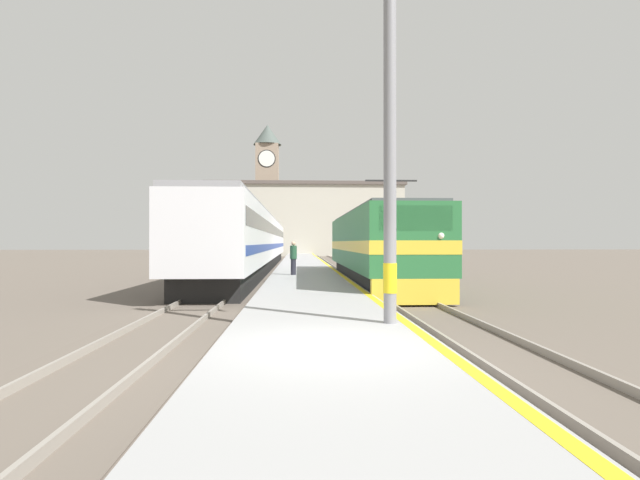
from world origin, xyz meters
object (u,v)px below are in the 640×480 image
Objects in this scene: locomotive_train at (375,247)px; person_on_platform at (293,257)px; catenary_mast at (393,119)px; clock_tower at (267,185)px; passenger_train at (256,241)px.

locomotive_train is 9.80× the size of person_on_platform.
catenary_mast is at bearing -97.46° from locomotive_train.
person_on_platform is 62.56m from clock_tower.
catenary_mast is 4.97× the size of person_on_platform.
clock_tower is at bearing 97.96° from locomotive_train.
clock_tower is (-4.93, 61.45, 10.65)m from person_on_platform.
clock_tower is at bearing 92.39° from passenger_train.
passenger_train is 13.20m from person_on_platform.
passenger_train is (-6.77, 14.29, 0.33)m from locomotive_train.
locomotive_train reaches higher than passenger_train.
catenary_mast is 15.38m from person_on_platform.
locomotive_train is at bearing -82.04° from clock_tower.
clock_tower is at bearing 94.59° from person_on_platform.
clock_tower is at bearing 95.27° from catenary_mast.
locomotive_train is at bearing -64.65° from passenger_train.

